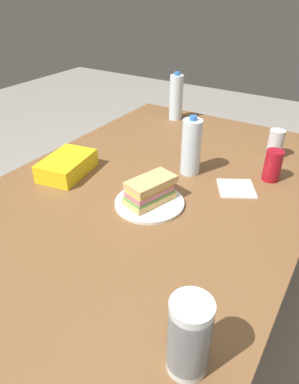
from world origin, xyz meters
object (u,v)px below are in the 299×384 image
at_px(dining_table, 143,212).
at_px(water_bottle_tall, 191,147).
at_px(sandwich, 150,191).
at_px(chip_bag, 67,166).
at_px(paper_plate, 149,203).
at_px(soda_can_silver, 275,144).
at_px(soda_can_red, 273,165).
at_px(water_bottle_spare, 176,97).
at_px(plastic_cup_stack, 189,337).

bearing_deg(dining_table, water_bottle_tall, -14.91).
distance_m(sandwich, chip_bag, 0.39).
relative_size(paper_plate, soda_can_silver, 1.97).
bearing_deg(soda_can_silver, soda_can_red, -167.70).
relative_size(soda_can_red, water_bottle_spare, 0.49).
bearing_deg(soda_can_red, dining_table, 135.38).
distance_m(soda_can_red, chip_bag, 0.80).
bearing_deg(plastic_cup_stack, sandwich, 39.32).
bearing_deg(plastic_cup_stack, dining_table, 41.07).
distance_m(chip_bag, plastic_cup_stack, 0.90).
bearing_deg(soda_can_red, sandwich, 141.99).
height_order(sandwich, water_bottle_tall, water_bottle_tall).
distance_m(paper_plate, soda_can_silver, 0.66).
height_order(dining_table, water_bottle_spare, water_bottle_spare).
bearing_deg(water_bottle_tall, soda_can_red, -68.39).
bearing_deg(water_bottle_spare, paper_plate, -157.46).
bearing_deg(water_bottle_tall, sandwich, 176.89).
bearing_deg(dining_table, soda_can_silver, -28.67).
xyz_separation_m(chip_bag, soda_can_silver, (0.59, -0.65, 0.03)).
xyz_separation_m(soda_can_red, water_bottle_tall, (-0.12, 0.29, 0.05)).
xyz_separation_m(sandwich, chip_bag, (0.01, 0.39, -0.02)).
xyz_separation_m(dining_table, plastic_cup_stack, (-0.49, -0.43, 0.17)).
distance_m(paper_plate, plastic_cup_stack, 0.60).
bearing_deg(water_bottle_spare, plastic_cup_stack, -150.55).
height_order(sandwich, soda_can_silver, soda_can_silver).
height_order(dining_table, soda_can_red, soda_can_red).
bearing_deg(paper_plate, plastic_cup_stack, -140.48).
relative_size(sandwich, soda_can_red, 1.66).
bearing_deg(paper_plate, soda_can_red, -37.65).
bearing_deg(chip_bag, soda_can_silver, 121.83).
bearing_deg(water_bottle_tall, water_bottle_spare, 33.87).
bearing_deg(soda_can_silver, sandwich, 156.49).
xyz_separation_m(sandwich, soda_can_silver, (0.60, -0.26, 0.01)).
height_order(soda_can_red, chip_bag, soda_can_red).
xyz_separation_m(plastic_cup_stack, water_bottle_spare, (1.25, 0.70, 0.03)).
bearing_deg(water_bottle_tall, soda_can_silver, -37.25).
relative_size(sandwich, soda_can_silver, 1.66).
bearing_deg(dining_table, plastic_cup_stack, -138.93).
xyz_separation_m(paper_plate, soda_can_red, (0.40, -0.31, 0.05)).
bearing_deg(soda_can_red, water_bottle_spare, 58.06).
bearing_deg(soda_can_red, plastic_cup_stack, -175.33).
distance_m(dining_table, water_bottle_tall, 0.32).
relative_size(paper_plate, soda_can_red, 1.97).
bearing_deg(chip_bag, paper_plate, 77.90).
bearing_deg(chip_bag, sandwich, 78.49).
height_order(dining_table, soda_can_silver, soda_can_silver).
bearing_deg(plastic_cup_stack, soda_can_red, 4.67).
relative_size(chip_bag, water_bottle_spare, 0.92).
distance_m(dining_table, soda_can_silver, 0.66).
relative_size(plastic_cup_stack, soda_can_silver, 1.52).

